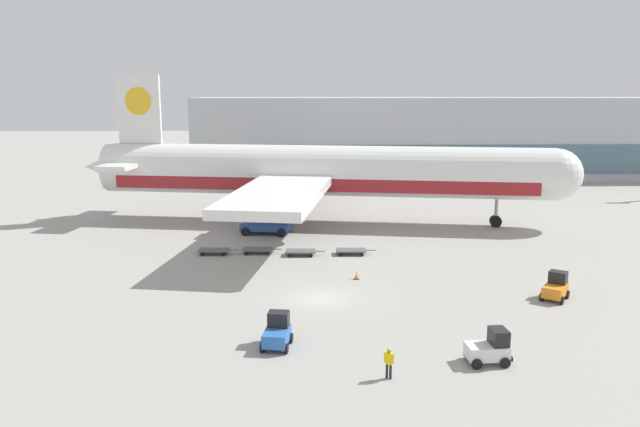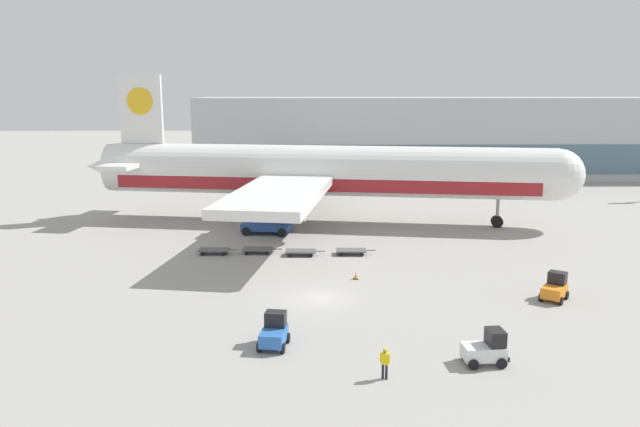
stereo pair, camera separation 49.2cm
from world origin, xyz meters
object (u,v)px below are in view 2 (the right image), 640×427
(baggage_dolly_trail, at_px, (351,251))
(baggage_tug_mid, at_px, (487,349))
(scissor_lift_loader, at_px, (267,215))
(baggage_dolly_lead, at_px, (214,250))
(traffic_cone_near, at_px, (356,275))
(airplane_main, at_px, (317,173))
(baggage_tug_foreground, at_px, (555,288))
(baggage_dolly_third, at_px, (301,251))
(baggage_tug_far, at_px, (274,332))
(baggage_dolly_second, at_px, (258,249))
(ground_crew_near, at_px, (385,361))

(baggage_dolly_trail, bearing_deg, baggage_tug_mid, -73.81)
(scissor_lift_loader, xyz_separation_m, baggage_dolly_lead, (-4.43, -8.81, -1.56))
(scissor_lift_loader, bearing_deg, traffic_cone_near, -54.82)
(airplane_main, height_order, baggage_tug_foreground, airplane_main)
(airplane_main, bearing_deg, baggage_dolly_third, -87.38)
(traffic_cone_near, bearing_deg, baggage_dolly_trail, 88.81)
(baggage_tug_mid, distance_m, baggage_dolly_lead, 30.91)
(baggage_tug_foreground, relative_size, baggage_tug_mid, 1.10)
(baggage_dolly_trail, bearing_deg, baggage_dolly_lead, -179.68)
(baggage_tug_far, distance_m, baggage_dolly_trail, 22.17)
(baggage_dolly_second, relative_size, baggage_dolly_trail, 1.00)
(baggage_tug_mid, bearing_deg, baggage_tug_foreground, 49.08)
(baggage_dolly_lead, bearing_deg, traffic_cone_near, -30.62)
(scissor_lift_loader, relative_size, baggage_dolly_trail, 1.50)
(baggage_tug_foreground, distance_m, baggage_dolly_third, 22.88)
(baggage_dolly_lead, xyz_separation_m, baggage_dolly_third, (8.20, -0.64, 0.00))
(baggage_tug_mid, xyz_separation_m, traffic_cone_near, (-6.17, 16.19, -0.55))
(baggage_tug_far, bearing_deg, baggage_tug_mid, -93.86)
(baggage_tug_far, bearing_deg, airplane_main, 3.89)
(baggage_tug_foreground, xyz_separation_m, baggage_tug_far, (-20.22, -8.17, 0.00))
(baggage_dolly_third, bearing_deg, baggage_tug_mid, -63.51)
(baggage_tug_far, distance_m, traffic_cone_near, 14.75)
(scissor_lift_loader, height_order, baggage_dolly_second, scissor_lift_loader)
(baggage_dolly_lead, xyz_separation_m, ground_crew_near, (12.99, -26.23, 0.64))
(baggage_tug_foreground, relative_size, ground_crew_near, 1.60)
(baggage_dolly_lead, height_order, baggage_dolly_trail, same)
(baggage_tug_mid, distance_m, baggage_dolly_second, 28.76)
(traffic_cone_near, bearing_deg, ground_crew_near, -89.36)
(airplane_main, height_order, baggage_tug_far, airplane_main)
(baggage_dolly_second, xyz_separation_m, traffic_cone_near, (8.69, -8.43, -0.07))
(baggage_tug_mid, height_order, ground_crew_near, baggage_tug_mid)
(scissor_lift_loader, relative_size, baggage_tug_mid, 2.20)
(baggage_tug_mid, xyz_separation_m, baggage_tug_far, (-12.09, 2.70, 0.00))
(baggage_tug_mid, height_order, baggage_dolly_trail, baggage_tug_mid)
(airplane_main, distance_m, baggage_dolly_trail, 16.23)
(airplane_main, xyz_separation_m, baggage_tug_foreground, (17.16, -28.12, -4.96))
(scissor_lift_loader, xyz_separation_m, baggage_dolly_second, (-0.33, -8.61, -1.56))
(traffic_cone_near, bearing_deg, airplane_main, 97.17)
(ground_crew_near, bearing_deg, baggage_dolly_third, 127.85)
(airplane_main, distance_m, baggage_tug_foreground, 33.32)
(ground_crew_near, bearing_deg, baggage_tug_far, 170.91)
(airplane_main, bearing_deg, baggage_dolly_trail, -69.50)
(baggage_tug_mid, height_order, baggage_dolly_lead, baggage_tug_mid)
(scissor_lift_loader, distance_m, baggage_dolly_lead, 9.99)
(baggage_tug_foreground, bearing_deg, scissor_lift_loader, 81.45)
(airplane_main, bearing_deg, baggage_tug_foreground, -49.54)
(baggage_dolly_lead, distance_m, baggage_dolly_trail, 12.95)
(baggage_dolly_second, distance_m, baggage_dolly_third, 4.18)
(baggage_tug_foreground, xyz_separation_m, baggage_tug_mid, (-8.13, -10.87, 0.00))
(baggage_dolly_third, height_order, traffic_cone_near, traffic_cone_near)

